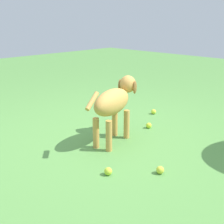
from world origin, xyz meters
The scene contains 6 objects.
ground centered at (0.00, 0.00, 0.00)m, with size 14.00×14.00×0.00m, color #548C42.
dog centered at (-0.06, 0.01, 0.43)m, with size 0.93×0.38×0.64m.
tennis_ball_0 centered at (0.16, 0.76, 0.03)m, with size 0.07×0.07×0.07m, color #C7D23B.
tennis_ball_1 centered at (-1.07, -0.24, 0.03)m, with size 0.07×0.07×0.07m, color #CADE39.
tennis_ball_2 centered at (0.48, 0.47, 0.03)m, with size 0.07×0.07×0.07m, color #C0DA38.
tennis_ball_3 centered at (-0.61, 0.04, 0.03)m, with size 0.07×0.07×0.07m, color #C6DE32.
Camera 1 is at (2.00, 2.01, 1.24)m, focal length 47.61 mm.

